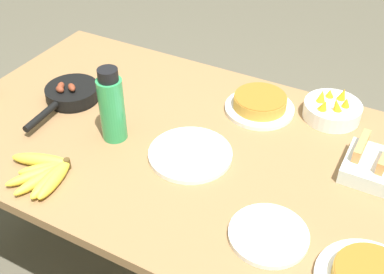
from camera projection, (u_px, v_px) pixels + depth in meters
The scene contains 8 objects.
dining_table at pixel (192, 163), 1.62m from camera, with size 1.72×0.97×0.70m.
banana_bunch at pixel (46, 173), 1.43m from camera, with size 0.22×0.20×0.04m.
skillet at pixel (71, 94), 1.75m from camera, with size 0.19×0.36×0.08m.
frittata_plate_side at pixel (260, 104), 1.70m from camera, with size 0.25×0.25×0.06m.
empty_plate_near_front at pixel (190, 154), 1.52m from camera, with size 0.27×0.27×0.02m.
empty_plate_far_left at pixel (269, 235), 1.26m from camera, with size 0.21×0.21×0.02m.
fruit_bowl_mango at pixel (332, 109), 1.67m from camera, with size 0.20×0.20×0.11m.
water_bottle at pixel (112, 106), 1.53m from camera, with size 0.08×0.08×0.26m.
Camera 1 is at (0.58, -1.07, 1.70)m, focal length 45.00 mm.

